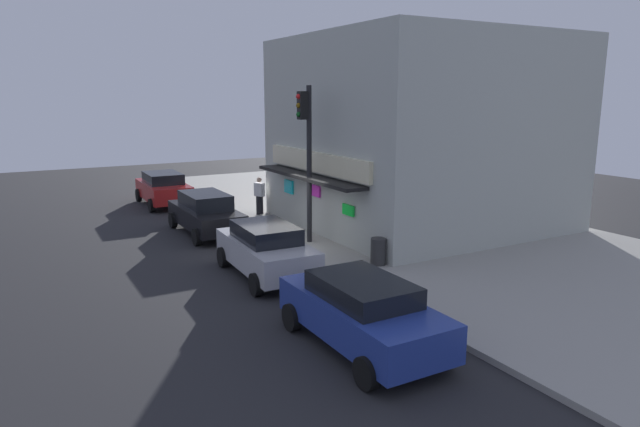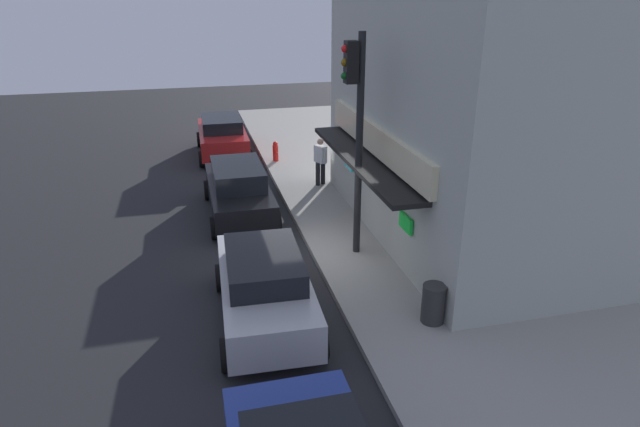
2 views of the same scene
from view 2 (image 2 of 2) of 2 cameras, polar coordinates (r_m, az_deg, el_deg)
name	(u,v)px [view 2 (image 2 of 2)]	position (r m, az deg, el deg)	size (l,w,h in m)	color
ground_plane	(313,260)	(14.30, -0.68, -4.85)	(54.82, 54.82, 0.00)	#232326
sidewalk	(517,234)	(16.53, 19.79, -2.03)	(36.54, 11.88, 0.15)	gray
corner_building	(543,95)	(16.40, 22.24, 11.35)	(9.44, 10.33, 7.40)	#ADB2A8
traffic_light	(356,119)	(13.24, 3.76, 9.78)	(0.32, 0.58, 5.51)	black
fire_hydrant	(276,151)	(21.85, -4.66, 6.46)	(0.46, 0.22, 0.79)	red
trash_can	(433,304)	(11.62, 11.73, -9.17)	(0.48, 0.48, 0.84)	#2D2D2D
pedestrian	(320,160)	(18.95, 0.04, 5.64)	(0.56, 0.42, 1.65)	black
parked_car_silver	(265,286)	(11.53, -5.79, -7.53)	(4.27, 2.14, 1.59)	#B7B7BC
parked_car_red	(222,135)	(23.36, -10.14, 8.01)	(4.39, 2.14, 1.60)	#AD1E1E
parked_car_black	(239,189)	(16.97, -8.48, 2.50)	(4.55, 1.99, 1.61)	black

